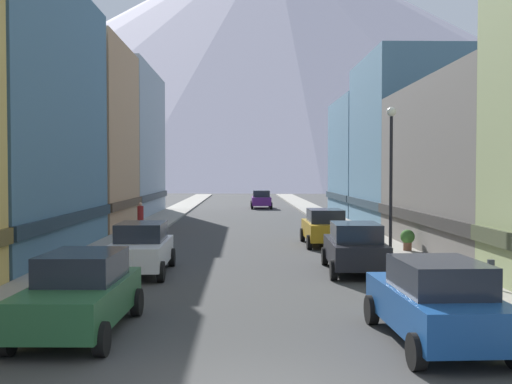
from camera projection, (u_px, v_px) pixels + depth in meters
sidewalk_left at (161, 220)px, 44.06m from camera, size 2.50×100.00×0.15m
sidewalk_right at (330, 220)px, 44.33m from camera, size 2.50×100.00×0.15m
storefront_left_2 at (65, 140)px, 37.42m from camera, size 7.89×9.54×11.54m
storefront_left_3 at (117, 145)px, 49.33m from camera, size 6.43×13.87×11.96m
storefront_right_1 at (512, 170)px, 26.66m from camera, size 8.86×13.54×7.61m
storefront_right_2 at (439, 146)px, 38.48m from camera, size 10.06×10.17×10.84m
storefront_right_3 at (394, 160)px, 49.18m from camera, size 9.72×10.57×9.51m
car_left_0 at (81, 293)px, 13.31m from camera, size 2.18×4.45×1.78m
car_left_1 at (141, 248)px, 21.15m from camera, size 2.11×4.42×1.78m
car_right_0 at (436, 301)px, 12.42m from camera, size 2.18×4.45×1.78m
car_right_1 at (355, 247)px, 21.36m from camera, size 2.24×4.48×1.78m
car_right_2 at (325, 227)px, 29.30m from camera, size 2.07×4.41×1.78m
car_driving_0 at (261, 199)px, 59.24m from camera, size 2.06×4.40×1.78m
parking_meter_near at (491, 279)px, 14.37m from camera, size 0.14×0.10×1.33m
potted_plant_0 at (408, 238)px, 26.20m from camera, size 0.62×0.62×0.92m
pedestrian_0 at (141, 217)px, 35.41m from camera, size 0.36×0.36×1.65m
streetlamp_right at (391, 161)px, 22.42m from camera, size 0.36×0.36×5.86m
mountain_backdrop at (273, 58)px, 267.50m from camera, size 340.20×340.20×109.35m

